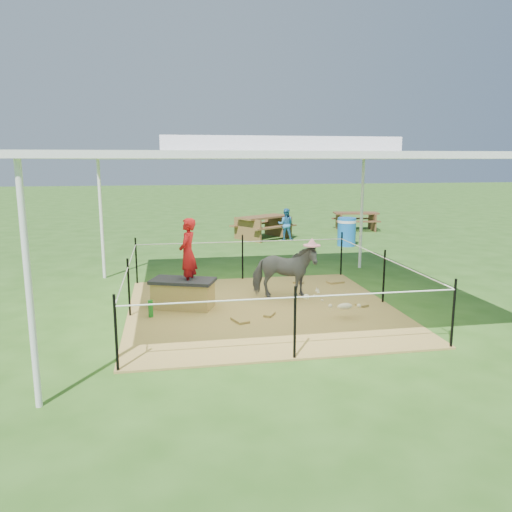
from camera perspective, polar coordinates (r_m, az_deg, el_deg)
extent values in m
plane|color=#2D5919|center=(8.79, 0.70, -6.18)|extent=(90.00, 90.00, 0.00)
cube|color=brown|center=(8.79, 0.70, -6.09)|extent=(4.60, 4.60, 0.03)
cylinder|color=silver|center=(11.41, -17.26, 3.96)|extent=(0.07, 0.07, 2.60)
cylinder|color=silver|center=(12.22, 11.98, 4.65)|extent=(0.07, 0.07, 2.60)
cylinder|color=silver|center=(5.58, -24.53, -3.39)|extent=(0.07, 0.07, 2.60)
cube|color=white|center=(8.40, 0.74, 11.30)|extent=(6.30, 6.30, 0.08)
cube|color=white|center=(8.40, 0.74, 12.32)|extent=(3.30, 3.30, 0.22)
cylinder|color=black|center=(10.72, -13.52, -0.60)|extent=(0.04, 0.04, 1.00)
cylinder|color=black|center=(10.82, -1.55, -0.19)|extent=(0.04, 0.04, 1.00)
cylinder|color=black|center=(11.37, 9.73, 0.20)|extent=(0.04, 0.04, 1.00)
cylinder|color=black|center=(8.53, -14.33, -3.57)|extent=(0.04, 0.04, 1.00)
cylinder|color=black|center=(9.34, 14.41, -2.33)|extent=(0.04, 0.04, 1.00)
cylinder|color=black|center=(6.38, -15.71, -8.56)|extent=(0.04, 0.04, 1.00)
cylinder|color=black|center=(6.55, 4.46, -7.68)|extent=(0.04, 0.04, 1.00)
cylinder|color=black|center=(7.42, 21.62, -6.18)|extent=(0.04, 0.04, 1.00)
cylinder|color=white|center=(10.76, -1.56, 1.64)|extent=(4.50, 0.02, 0.02)
cylinder|color=white|center=(6.44, 4.51, -4.73)|extent=(4.50, 0.02, 0.02)
cylinder|color=white|center=(9.26, 14.51, -0.22)|extent=(0.02, 4.50, 0.02)
cylinder|color=white|center=(8.45, -14.44, -1.27)|extent=(0.02, 4.50, 0.02)
cube|color=olive|center=(8.87, -8.32, -4.42)|extent=(1.13, 0.84, 0.45)
cube|color=black|center=(8.80, -8.37, -2.82)|extent=(1.22, 0.91, 0.06)
imported|color=#A91014|center=(8.69, -7.82, 0.95)|extent=(0.43, 0.52, 1.22)
cylinder|color=#1C7F20|center=(8.46, -11.94, -5.90)|extent=(0.10, 0.10, 0.28)
imported|color=#4D4E53|center=(9.32, 3.24, -1.79)|extent=(1.30, 0.82, 1.01)
cylinder|color=pink|center=(9.21, 3.28, 1.73)|extent=(0.32, 0.32, 0.15)
cylinder|color=blue|center=(15.48, 10.32, 2.74)|extent=(0.59, 0.59, 0.86)
cube|color=#56371D|center=(16.65, 0.83, 3.30)|extent=(2.23, 2.08, 0.75)
cube|color=#52301C|center=(19.01, 11.30, 3.91)|extent=(1.78, 1.42, 0.67)
imported|color=teal|center=(16.34, 3.41, 3.64)|extent=(0.59, 0.51, 1.04)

